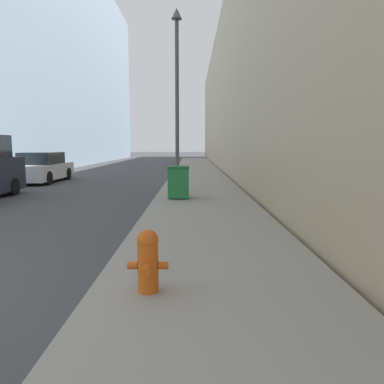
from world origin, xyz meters
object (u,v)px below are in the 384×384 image
object	(u,v)px
fire_hydrant	(147,259)
trash_bin	(178,182)
parked_sedan_near	(41,168)
lamppost	(176,88)

from	to	relation	value
fire_hydrant	trash_bin	size ratio (longest dim) A/B	0.71
fire_hydrant	trash_bin	bearing A→B (deg)	89.42
trash_bin	parked_sedan_near	xyz separation A→B (m)	(-7.16, 6.77, 0.03)
fire_hydrant	parked_sedan_near	distance (m)	16.30
trash_bin	fire_hydrant	bearing A→B (deg)	-90.58
trash_bin	lamppost	distance (m)	3.86
lamppost	parked_sedan_near	size ratio (longest dim) A/B	1.44
fire_hydrant	parked_sedan_near	bearing A→B (deg)	115.75
trash_bin	lamppost	size ratio (longest dim) A/B	0.16
fire_hydrant	trash_bin	xyz separation A→B (m)	(0.08, 7.90, 0.15)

